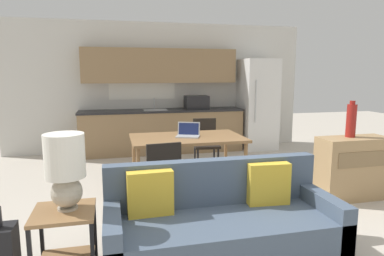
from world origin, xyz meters
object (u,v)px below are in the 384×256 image
at_px(side_table, 65,232).
at_px(dining_chair_far_right, 206,142).
at_px(refrigerator, 257,104).
at_px(credenza, 353,168).
at_px(vase, 351,120).
at_px(couch, 221,221).
at_px(table_lamp, 65,167).
at_px(dining_chair_near_left, 161,174).
at_px(dining_table, 187,141).
at_px(laptop, 188,133).

relative_size(side_table, dining_chair_far_right, 0.64).
bearing_deg(refrigerator, credenza, -91.07).
height_order(refrigerator, vase, refrigerator).
bearing_deg(refrigerator, dining_chair_far_right, -137.79).
bearing_deg(couch, side_table, 179.65).
xyz_separation_m(table_lamp, vase, (3.42, 1.01, 0.13)).
bearing_deg(side_table, refrigerator, 49.65).
bearing_deg(dining_chair_near_left, dining_table, -126.58).
height_order(dining_table, couch, couch).
height_order(side_table, dining_chair_far_right, dining_chair_far_right).
bearing_deg(vase, dining_chair_near_left, 179.76).
bearing_deg(couch, table_lamp, 178.50).
distance_m(side_table, table_lamp, 0.53).
xyz_separation_m(dining_table, dining_chair_far_right, (0.51, 0.83, -0.20)).
distance_m(couch, laptop, 1.99).
relative_size(vase, dining_chair_far_right, 0.54).
distance_m(dining_table, dining_chair_near_left, 1.01).
distance_m(couch, dining_chair_far_right, 2.82).
height_order(side_table, laptop, laptop).
relative_size(credenza, vase, 1.96).
relative_size(vase, laptop, 1.21).
bearing_deg(refrigerator, vase, -91.83).
distance_m(refrigerator, vase, 3.14).
relative_size(side_table, credenza, 0.60).
bearing_deg(laptop, vase, -1.75).
height_order(vase, dining_chair_far_right, vase).
bearing_deg(dining_table, credenza, -23.87).
distance_m(refrigerator, table_lamp, 5.44).
height_order(couch, credenza, couch).
relative_size(table_lamp, dining_chair_near_left, 0.70).
bearing_deg(couch, laptop, 85.83).
distance_m(dining_chair_far_right, laptop, 1.00).
xyz_separation_m(refrigerator, dining_table, (-2.10, -2.28, -0.28)).
relative_size(refrigerator, laptop, 4.97).
height_order(dining_chair_near_left, dining_chair_far_right, same).
height_order(credenza, dining_chair_far_right, dining_chair_far_right).
xyz_separation_m(couch, credenza, (2.16, 1.00, 0.08)).
xyz_separation_m(couch, dining_chair_far_right, (0.63, 2.74, 0.16)).
bearing_deg(couch, refrigerator, 62.00).
relative_size(dining_table, side_table, 2.81).
xyz_separation_m(dining_table, vase, (2.00, -0.86, 0.35)).
xyz_separation_m(couch, side_table, (-1.32, 0.01, 0.05)).
bearing_deg(refrigerator, laptop, -132.71).
relative_size(credenza, dining_chair_far_right, 1.06).
bearing_deg(dining_chair_far_right, refrigerator, 48.02).
xyz_separation_m(dining_table, side_table, (-1.44, -1.90, -0.32)).
height_order(dining_chair_near_left, laptop, laptop).
distance_m(side_table, vase, 3.66).
relative_size(couch, table_lamp, 3.30).
relative_size(refrigerator, side_table, 3.47).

